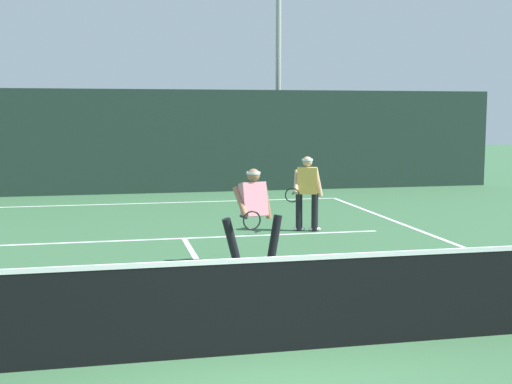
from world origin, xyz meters
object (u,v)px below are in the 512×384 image
at_px(tennis_ball, 481,271).
at_px(light_pole, 278,40).
at_px(player_far, 307,190).
at_px(player_near, 253,212).

bearing_deg(tennis_ball, light_pole, 89.74).
bearing_deg(player_far, light_pole, -82.09).
height_order(player_far, light_pole, light_pole).
bearing_deg(tennis_ball, player_near, 157.88).
height_order(player_near, tennis_ball, player_near).
bearing_deg(player_near, player_far, -132.48).
relative_size(player_near, light_pole, 0.20).
bearing_deg(player_far, player_near, 76.53).
relative_size(player_near, player_far, 1.00).
xyz_separation_m(player_near, player_far, (1.70, 2.75, -0.00)).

